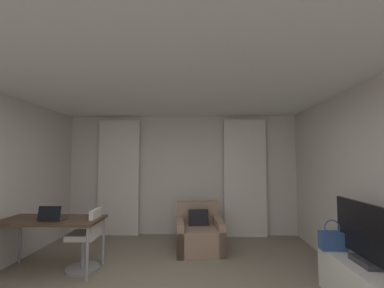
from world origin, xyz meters
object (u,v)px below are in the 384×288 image
at_px(desk, 52,223).
at_px(tv_flatscreen, 366,235).
at_px(desk_chair, 86,243).
at_px(armchair, 199,234).
at_px(handbag_primary, 333,240).
at_px(laptop, 52,217).

relative_size(desk, tv_flatscreen, 1.35).
distance_m(desk_chair, tv_flatscreen, 3.63).
relative_size(armchair, desk_chair, 1.05).
bearing_deg(handbag_primary, desk_chair, 171.58).
bearing_deg(laptop, tv_flatscreen, -10.96).
distance_m(tv_flatscreen, handbag_primary, 0.50).
bearing_deg(desk_chair, desk, -171.91).
bearing_deg(laptop, armchair, 27.28).
bearing_deg(desk, desk_chair, 8.09).
height_order(armchair, tv_flatscreen, tv_flatscreen).
bearing_deg(laptop, desk_chair, 23.97).
height_order(armchair, handbag_primary, handbag_primary).
bearing_deg(tv_flatscreen, desk_chair, 164.87).
bearing_deg(tv_flatscreen, handbag_primary, 106.62).
bearing_deg(tv_flatscreen, armchair, 134.74).
height_order(laptop, handbag_primary, laptop).
bearing_deg(handbag_primary, desk, 173.67).
distance_m(armchair, tv_flatscreen, 2.63).
height_order(desk_chair, handbag_primary, desk_chair).
bearing_deg(armchair, handbag_primary, -39.49).
bearing_deg(armchair, tv_flatscreen, -45.26).
xyz_separation_m(armchair, laptop, (-2.09, -1.08, 0.52)).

